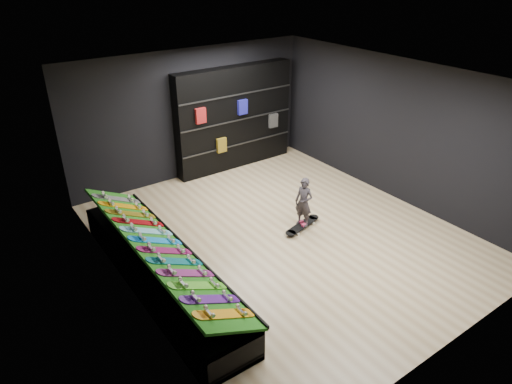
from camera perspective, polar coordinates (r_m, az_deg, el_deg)
floor at (r=8.84m, az=3.41°, el=-5.38°), size 6.00×7.00×0.01m
ceiling at (r=7.64m, az=4.05°, el=13.88°), size 6.00×7.00×0.01m
wall_back at (r=10.88m, az=-8.08°, el=9.61°), size 6.00×0.02×3.00m
wall_front at (r=6.17m, az=24.67°, el=-7.55°), size 6.00×0.02×3.00m
wall_left at (r=6.83m, az=-16.35°, el=-2.52°), size 0.02×7.00×3.00m
wall_right at (r=10.17m, az=17.11°, el=7.37°), size 0.02×7.00×3.00m
display_rack at (r=7.63m, az=-11.93°, el=-9.73°), size 0.90×4.50×0.50m
turf_ramp at (r=7.38m, az=-11.92°, el=-6.74°), size 0.92×4.50×0.46m
back_shelving at (r=11.31m, az=-2.74°, el=9.22°), size 3.13×0.36×2.50m
floor_skateboard at (r=9.05m, az=5.82°, el=-4.26°), size 1.00×0.45×0.09m
child at (r=8.88m, az=5.93°, el=-2.40°), size 0.22×0.26×0.59m
display_board_0 at (r=6.01m, az=-3.96°, el=-14.98°), size 0.93×0.22×0.50m
display_board_1 at (r=6.23m, az=-5.68°, el=-13.19°), size 0.93×0.22×0.50m
display_board_2 at (r=6.47m, az=-7.26°, el=-11.53°), size 0.93×0.22×0.50m
display_board_3 at (r=6.71m, az=-8.71°, el=-9.97°), size 0.93×0.22×0.50m
display_board_4 at (r=6.97m, az=-10.04°, el=-8.53°), size 0.93×0.22×0.50m
display_board_5 at (r=7.23m, az=-11.27°, el=-7.18°), size 0.93×0.22×0.50m
display_board_6 at (r=7.50m, az=-12.41°, el=-5.92°), size 0.93×0.22×0.50m
display_board_7 at (r=7.77m, az=-13.46°, el=-4.75°), size 0.93×0.22×0.50m
display_board_8 at (r=8.06m, az=-14.43°, el=-3.66°), size 0.93×0.22×0.50m
display_board_9 at (r=8.34m, az=-15.34°, el=-2.64°), size 0.93×0.22×0.50m
display_board_10 at (r=8.63m, az=-16.19°, el=-1.69°), size 0.93×0.22×0.50m
display_board_11 at (r=8.92m, az=-16.97°, el=-0.81°), size 0.93×0.22×0.50m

